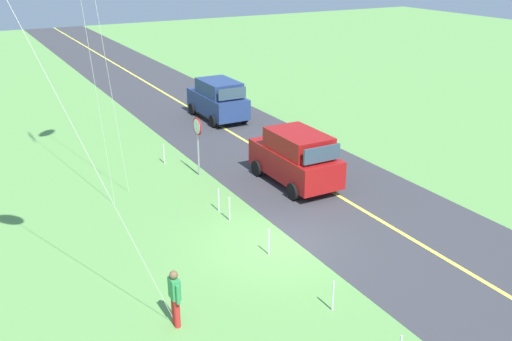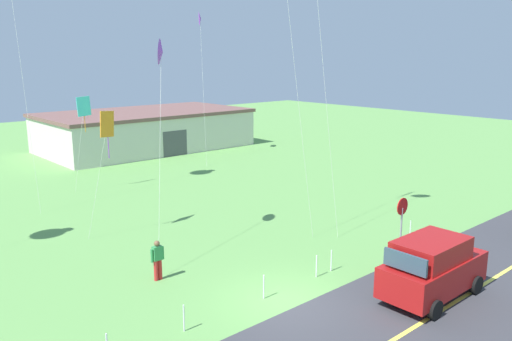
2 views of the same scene
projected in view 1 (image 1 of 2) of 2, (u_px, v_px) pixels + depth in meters
The scene contains 12 objects.
ground_plane at pixel (280, 245), 18.82m from camera, with size 120.00×120.00×0.10m, color #60994C.
asphalt_road at pixel (375, 217), 20.60m from camera, with size 120.00×7.00×0.00m, color #38383D.
road_centre_stripe at pixel (375, 217), 20.60m from camera, with size 120.00×0.16×0.00m, color #E5E04C.
car_suv_foreground at pixel (296, 157), 23.18m from camera, with size 4.40×2.12×2.24m.
car_parked_east_near at pixel (218, 99), 32.07m from camera, with size 4.40×2.12×2.24m.
stop_sign at pixel (198, 135), 23.81m from camera, with size 0.76×0.08×2.56m.
person_adult_near at pixel (175, 296), 14.43m from camera, with size 0.58×0.22×1.60m.
fence_post_2 at pixel (333, 296), 15.18m from camera, with size 0.05×0.05×0.90m, color silver.
fence_post_3 at pixel (269, 242), 17.96m from camera, with size 0.05×0.05×0.90m, color silver.
fence_post_4 at pixel (229, 209), 20.24m from camera, with size 0.05×0.05×0.90m, color silver.
fence_post_5 at pixel (219, 200), 20.96m from camera, with size 0.05×0.05×0.90m, color silver.
fence_post_6 at pixel (164, 154), 25.63m from camera, with size 0.05×0.05×0.90m, color silver.
Camera 1 is at (-14.19, 8.73, 9.07)m, focal length 40.13 mm.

